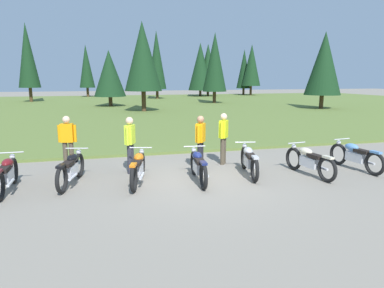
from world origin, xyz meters
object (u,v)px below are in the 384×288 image
object	(u,v)px
motorcycle_silver	(249,160)
rider_in_hivis_vest	(130,142)
rider_near_row_end	(68,140)
motorcycle_navy	(198,166)
motorcycle_maroon	(7,174)
rider_checking_bike	(200,140)
motorcycle_cream	(309,161)
motorcycle_sky_blue	(355,156)
rider_with_back_turned	(223,135)
motorcycle_black	(71,169)
motorcycle_orange	(138,168)

from	to	relation	value
motorcycle_silver	rider_in_hivis_vest	bearing A→B (deg)	161.49
rider_near_row_end	motorcycle_navy	bearing A→B (deg)	-31.00
motorcycle_maroon	motorcycle_navy	world-z (taller)	same
motorcycle_maroon	motorcycle_navy	xyz separation A→B (m)	(4.81, -0.42, 0.00)
motorcycle_silver	rider_checking_bike	size ratio (longest dim) A/B	1.24
motorcycle_cream	rider_in_hivis_vest	distance (m)	5.22
motorcycle_navy	motorcycle_sky_blue	size ratio (longest dim) A/B	1.00
rider_in_hivis_vest	rider_with_back_turned	world-z (taller)	same
motorcycle_black	motorcycle_cream	distance (m)	6.61
motorcycle_maroon	motorcycle_cream	world-z (taller)	same
motorcycle_black	rider_with_back_turned	world-z (taller)	rider_with_back_turned
motorcycle_silver	motorcycle_maroon	bearing A→B (deg)	178.30
motorcycle_orange	motorcycle_navy	distance (m)	1.62
motorcycle_orange	rider_checking_bike	bearing A→B (deg)	24.63
motorcycle_black	rider_in_hivis_vest	size ratio (longest dim) A/B	1.24
motorcycle_black	motorcycle_orange	size ratio (longest dim) A/B	1.00
motorcycle_silver	rider_in_hivis_vest	world-z (taller)	rider_in_hivis_vest
motorcycle_sky_blue	motorcycle_navy	bearing A→B (deg)	179.41
motorcycle_silver	rider_with_back_turned	distance (m)	1.55
motorcycle_orange	motorcycle_navy	size ratio (longest dim) A/B	0.98
motorcycle_sky_blue	rider_in_hivis_vest	distance (m)	6.85
motorcycle_navy	rider_with_back_turned	size ratio (longest dim) A/B	1.26
rider_with_back_turned	motorcycle_cream	bearing A→B (deg)	-44.96
rider_with_back_turned	rider_in_hivis_vest	bearing A→B (deg)	-173.73
rider_in_hivis_vest	motorcycle_silver	bearing A→B (deg)	-18.51
rider_near_row_end	motorcycle_orange	bearing A→B (deg)	-44.81
rider_in_hivis_vest	rider_with_back_turned	size ratio (longest dim) A/B	1.00
motorcycle_cream	rider_near_row_end	distance (m)	7.16
motorcycle_orange	motorcycle_silver	bearing A→B (deg)	0.20
motorcycle_cream	rider_near_row_end	bearing A→B (deg)	160.69
motorcycle_orange	motorcycle_navy	bearing A→B (deg)	-7.75
rider_near_row_end	motorcycle_black	bearing A→B (deg)	-83.19
rider_near_row_end	rider_with_back_turned	bearing A→B (deg)	-5.19
motorcycle_orange	rider_checking_bike	world-z (taller)	rider_checking_bike
motorcycle_maroon	motorcycle_sky_blue	size ratio (longest dim) A/B	1.00
rider_checking_bike	rider_near_row_end	xyz separation A→B (m)	(-3.88, 0.97, 0.00)
motorcycle_navy	rider_with_back_turned	world-z (taller)	rider_with_back_turned
motorcycle_orange	motorcycle_sky_blue	distance (m)	6.60
rider_in_hivis_vest	rider_checking_bike	bearing A→B (deg)	-5.56
motorcycle_navy	rider_near_row_end	size ratio (longest dim) A/B	1.26
motorcycle_sky_blue	rider_in_hivis_vest	world-z (taller)	rider_in_hivis_vest
motorcycle_silver	rider_checking_bike	bearing A→B (deg)	143.33
motorcycle_black	rider_near_row_end	bearing A→B (deg)	96.81
motorcycle_black	rider_with_back_turned	distance (m)	4.79
motorcycle_silver	rider_with_back_turned	world-z (taller)	rider_with_back_turned
motorcycle_sky_blue	motorcycle_silver	bearing A→B (deg)	175.27
motorcycle_sky_blue	rider_in_hivis_vest	bearing A→B (deg)	168.31
motorcycle_sky_blue	motorcycle_black	bearing A→B (deg)	175.68
motorcycle_maroon	rider_in_hivis_vest	xyz separation A→B (m)	(3.11, 0.91, 0.51)
rider_with_back_turned	motorcycle_black	bearing A→B (deg)	-166.78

